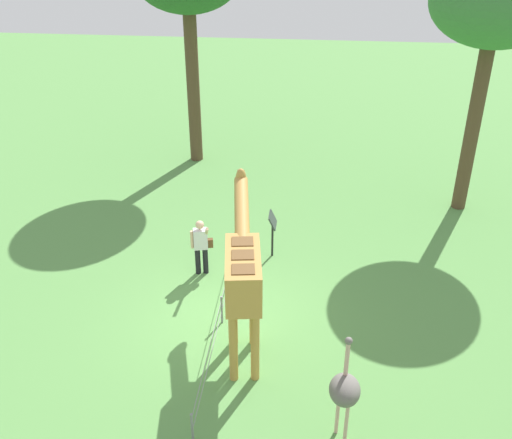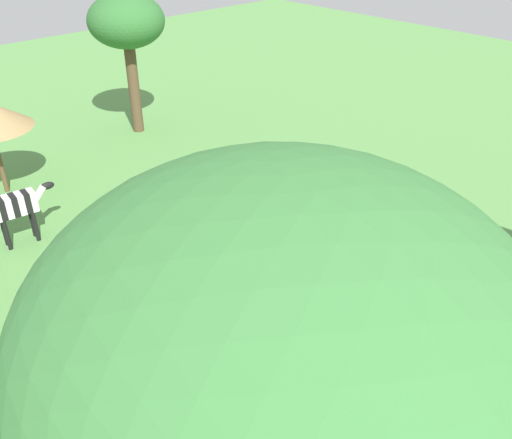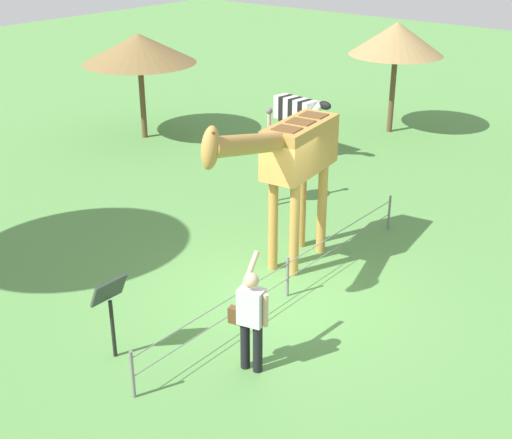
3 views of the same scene
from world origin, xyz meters
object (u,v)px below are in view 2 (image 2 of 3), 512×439
object	(u,v)px
zebra	(17,207)
visitor	(357,264)
info_sign	(345,316)
giraffe	(236,199)
tree_east	(282,356)
tree_west	(126,23)
ostrich	(123,228)

from	to	relation	value
zebra	visitor	bearing A→B (deg)	32.16
info_sign	visitor	bearing A→B (deg)	120.57
giraffe	tree_east	world-z (taller)	tree_east
visitor	tree_west	world-z (taller)	tree_west
giraffe	tree_west	size ratio (longest dim) A/B	0.69
zebra	ostrich	world-z (taller)	ostrich
giraffe	zebra	world-z (taller)	giraffe
tree_east	info_sign	distance (m)	8.51
giraffe	tree_west	world-z (taller)	tree_west
visitor	zebra	bearing A→B (deg)	-147.84
giraffe	visitor	bearing A→B (deg)	26.85
giraffe	zebra	xyz separation A→B (m)	(-5.23, -3.64, -0.99)
visitor	giraffe	bearing A→B (deg)	-153.15
giraffe	tree_east	bearing A→B (deg)	-39.15
visitor	ostrich	xyz separation A→B (m)	(-5.04, -3.53, 0.27)
zebra	tree_west	xyz separation A→B (m)	(-5.07, 7.19, 3.23)
ostrich	tree_west	size ratio (longest dim) A/B	0.41
ostrich	tree_west	xyz separation A→B (m)	(-8.13, 5.63, 3.22)
info_sign	tree_west	bearing A→B (deg)	164.79
ostrich	info_sign	distance (m)	6.34
visitor	tree_east	size ratio (longest dim) A/B	0.22
tree_west	info_sign	bearing A→B (deg)	-15.21
zebra	ostrich	distance (m)	3.44
tree_east	info_sign	xyz separation A→B (m)	(-3.49, 5.72, -5.25)
zebra	ostrich	bearing A→B (deg)	27.04
visitor	info_sign	size ratio (longest dim) A/B	1.26
giraffe	visitor	xyz separation A→B (m)	(2.87, 1.45, -1.25)
tree_east	info_sign	bearing A→B (deg)	121.42
giraffe	tree_west	bearing A→B (deg)	160.99
tree_east	ostrich	bearing A→B (deg)	157.55
zebra	giraffe	bearing A→B (deg)	34.85
giraffe	ostrich	world-z (taller)	giraffe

